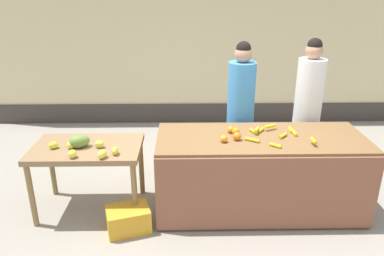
{
  "coord_description": "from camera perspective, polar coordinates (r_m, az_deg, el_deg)",
  "views": [
    {
      "loc": [
        -0.46,
        -3.72,
        2.45
      ],
      "look_at": [
        -0.38,
        0.15,
        0.94
      ],
      "focal_mm": 34.61,
      "sensor_mm": 36.0,
      "label": 1
    }
  ],
  "objects": [
    {
      "name": "ground_plane",
      "position": [
        4.48,
        5.08,
        -11.94
      ],
      "size": [
        24.0,
        24.0,
        0.0
      ],
      "primitive_type": "plane",
      "color": "gray"
    },
    {
      "name": "side_table_wooden",
      "position": [
        4.25,
        -15.81,
        -3.88
      ],
      "size": [
        1.19,
        0.74,
        0.79
      ],
      "color": "olive",
      "rests_on": "ground"
    },
    {
      "name": "mango_papaya_pile",
      "position": [
        4.11,
        -16.48,
        -2.52
      ],
      "size": [
        0.79,
        0.45,
        0.14
      ],
      "color": "yellow",
      "rests_on": "side_table_wooden"
    },
    {
      "name": "banana_bunch_pile",
      "position": [
        4.15,
        12.58,
        -0.89
      ],
      "size": [
        0.71,
        0.57,
        0.07
      ],
      "color": "gold",
      "rests_on": "fruit_stall_counter"
    },
    {
      "name": "fruit_stall_counter",
      "position": [
        4.29,
        10.29,
        -6.89
      ],
      "size": [
        2.29,
        0.93,
        0.89
      ],
      "color": "brown",
      "rests_on": "ground"
    },
    {
      "name": "produce_crate",
      "position": [
        4.08,
        -9.79,
        -13.68
      ],
      "size": [
        0.51,
        0.43,
        0.26
      ],
      "primitive_type": "cube",
      "rotation": [
        0.0,
        0.0,
        0.3
      ],
      "color": "gold",
      "rests_on": "ground"
    },
    {
      "name": "produce_sack",
      "position": [
        5.08,
        -3.73,
        -4.07
      ],
      "size": [
        0.41,
        0.45,
        0.55
      ],
      "primitive_type": "ellipsoid",
      "rotation": [
        0.0,
        0.0,
        1.18
      ],
      "color": "tan",
      "rests_on": "ground"
    },
    {
      "name": "orange_pile",
      "position": [
        4.03,
        6.29,
        -0.95
      ],
      "size": [
        0.23,
        0.34,
        0.09
      ],
      "color": "orange",
      "rests_on": "fruit_stall_counter"
    },
    {
      "name": "market_wall_back",
      "position": [
        6.77,
        2.91,
        14.39
      ],
      "size": [
        8.07,
        0.23,
        3.33
      ],
      "color": "beige",
      "rests_on": "ground"
    },
    {
      "name": "vendor_woman_blue_shirt",
      "position": [
        4.73,
        7.45,
        2.25
      ],
      "size": [
        0.34,
        0.34,
        1.82
      ],
      "color": "#33333D",
      "rests_on": "ground"
    },
    {
      "name": "vendor_woman_white_shirt",
      "position": [
        4.93,
        17.3,
        2.48
      ],
      "size": [
        0.34,
        0.34,
        1.86
      ],
      "color": "#33333D",
      "rests_on": "ground"
    }
  ]
}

